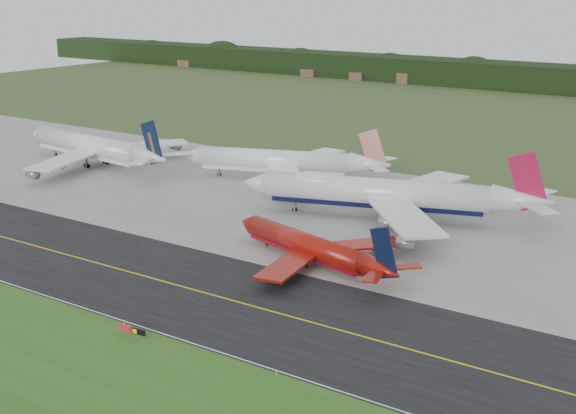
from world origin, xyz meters
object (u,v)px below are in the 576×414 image
Objects in this scene: jet_red_737 at (314,248)px; taxiway_sign at (132,330)px; jet_ba_747 at (387,194)px; jet_navy_gold at (95,148)px; jet_star_tail at (285,162)px.

taxiway_sign is (-4.75, -40.47, -1.99)m from jet_red_737.
jet_navy_gold is (-90.10, 0.73, -0.59)m from jet_ba_747.
jet_navy_gold is (-92.43, 33.19, 1.97)m from jet_red_737.
jet_navy_gold reaches higher than jet_star_tail.
jet_red_737 is at bearing -19.75° from jet_navy_gold.
jet_ba_747 is 32.64m from jet_red_737.
jet_star_tail is (-37.63, 16.33, -0.85)m from jet_ba_747.
taxiway_sign is at bearing -68.47° from jet_star_tail.
taxiway_sign is (87.68, -73.66, -3.96)m from jet_navy_gold.
jet_red_737 is 0.77× the size of jet_star_tail.
taxiway_sign is at bearing -91.90° from jet_ba_747.
jet_star_tail reaches higher than taxiway_sign.
jet_star_tail is at bearing 111.53° from taxiway_sign.
jet_ba_747 is 73.11m from taxiway_sign.
jet_navy_gold reaches higher than jet_red_737.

